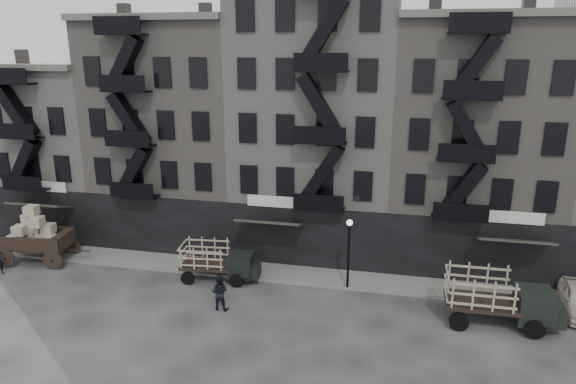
% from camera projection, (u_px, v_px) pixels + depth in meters
% --- Properties ---
extents(ground, '(140.00, 140.00, 0.00)m').
position_uv_depth(ground, '(287.00, 305.00, 27.89)').
color(ground, '#38383A').
rests_on(ground, ground).
extents(sidewalk, '(55.00, 2.50, 0.15)m').
position_uv_depth(sidewalk, '(300.00, 275.00, 31.38)').
color(sidewalk, slate).
rests_on(sidewalk, ground).
extents(building_west, '(10.00, 11.35, 13.20)m').
position_uv_depth(building_west, '(61.00, 146.00, 39.50)').
color(building_west, '#9B948E').
rests_on(building_west, ground).
extents(building_midwest, '(10.00, 11.35, 16.20)m').
position_uv_depth(building_midwest, '(181.00, 132.00, 37.02)').
color(building_midwest, gray).
rests_on(building_midwest, ground).
extents(building_center, '(10.00, 11.35, 18.20)m').
position_uv_depth(building_center, '(318.00, 123.00, 34.68)').
color(building_center, '#9B948E').
rests_on(building_center, ground).
extents(building_mideast, '(10.00, 11.35, 16.20)m').
position_uv_depth(building_mideast, '(472.00, 143.00, 32.90)').
color(building_mideast, gray).
rests_on(building_mideast, ground).
extents(lamp_post, '(0.36, 0.36, 4.28)m').
position_uv_depth(lamp_post, '(349.00, 245.00, 28.91)').
color(lamp_post, black).
rests_on(lamp_post, ground).
extents(wagon, '(4.66, 2.86, 3.74)m').
position_uv_depth(wagon, '(34.00, 230.00, 32.94)').
color(wagon, black).
rests_on(wagon, ground).
extents(stake_truck_west, '(4.81, 2.31, 2.34)m').
position_uv_depth(stake_truck_west, '(218.00, 259.00, 30.58)').
color(stake_truck_west, black).
rests_on(stake_truck_west, ground).
extents(stake_truck_east, '(5.62, 2.37, 2.80)m').
position_uv_depth(stake_truck_east, '(500.00, 295.00, 25.65)').
color(stake_truck_east, black).
rests_on(stake_truck_east, ground).
extents(pedestrian_mid, '(0.97, 0.76, 1.99)m').
position_uv_depth(pedestrian_mid, '(219.00, 292.00, 27.25)').
color(pedestrian_mid, black).
rests_on(pedestrian_mid, ground).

